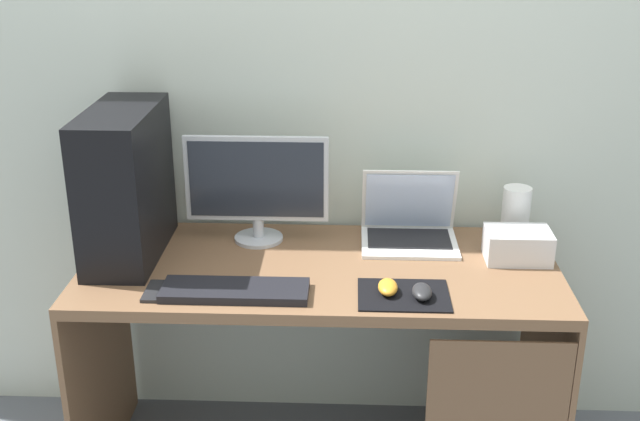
{
  "coord_description": "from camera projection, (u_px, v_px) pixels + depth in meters",
  "views": [
    {
      "loc": [
        0.09,
        -2.21,
        1.8
      ],
      "look_at": [
        0.0,
        0.0,
        0.93
      ],
      "focal_mm": 44.29,
      "sensor_mm": 36.0,
      "label": 1
    }
  ],
  "objects": [
    {
      "name": "wall_back",
      "position": [
        325.0,
        65.0,
        2.57
      ],
      "size": [
        4.0,
        0.05,
        2.6
      ],
      "color": "beige",
      "rests_on": "ground_plane"
    },
    {
      "name": "monitor",
      "position": [
        257.0,
        187.0,
        2.54
      ],
      "size": [
        0.46,
        0.16,
        0.36
      ],
      "color": "#B7BCC6",
      "rests_on": "desk"
    },
    {
      "name": "speaker",
      "position": [
        516.0,
        214.0,
        2.59
      ],
      "size": [
        0.09,
        0.09,
        0.18
      ],
      "primitive_type": "cylinder",
      "color": "white",
      "rests_on": "desk"
    },
    {
      "name": "keyboard",
      "position": [
        235.0,
        291.0,
        2.25
      ],
      "size": [
        0.42,
        0.14,
        0.02
      ],
      "primitive_type": "cube",
      "color": "black",
      "rests_on": "desk"
    },
    {
      "name": "pc_tower",
      "position": [
        125.0,
        184.0,
        2.43
      ],
      "size": [
        0.2,
        0.46,
        0.47
      ],
      "primitive_type": "cube",
      "color": "black",
      "rests_on": "desk"
    },
    {
      "name": "mouse_left",
      "position": [
        388.0,
        287.0,
        2.25
      ],
      "size": [
        0.06,
        0.1,
        0.03
      ],
      "primitive_type": "ellipsoid",
      "color": "orange",
      "rests_on": "mousepad"
    },
    {
      "name": "cell_phone",
      "position": [
        158.0,
        291.0,
        2.26
      ],
      "size": [
        0.07,
        0.13,
        0.01
      ],
      "primitive_type": "cube",
      "color": "#232326",
      "rests_on": "desk"
    },
    {
      "name": "mouse_right",
      "position": [
        422.0,
        292.0,
        2.22
      ],
      "size": [
        0.06,
        0.1,
        0.03
      ],
      "primitive_type": "ellipsoid",
      "color": "#232326",
      "rests_on": "mousepad"
    },
    {
      "name": "mousepad",
      "position": [
        404.0,
        295.0,
        2.24
      ],
      "size": [
        0.26,
        0.2,
        0.0
      ],
      "primitive_type": "cube",
      "color": "black",
      "rests_on": "desk"
    },
    {
      "name": "projector",
      "position": [
        518.0,
        245.0,
        2.46
      ],
      "size": [
        0.2,
        0.14,
        0.1
      ],
      "primitive_type": "cube",
      "color": "silver",
      "rests_on": "desk"
    },
    {
      "name": "laptop",
      "position": [
        409.0,
        227.0,
        2.59
      ],
      "size": [
        0.31,
        0.25,
        0.24
      ],
      "color": "white",
      "rests_on": "desk"
    },
    {
      "name": "desk",
      "position": [
        326.0,
        310.0,
        2.48
      ],
      "size": [
        1.47,
        0.65,
        0.75
      ],
      "color": "brown",
      "rests_on": "ground_plane"
    }
  ]
}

